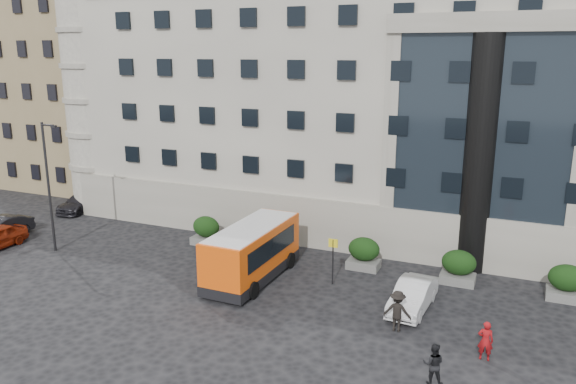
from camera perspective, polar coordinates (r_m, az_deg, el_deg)
name	(u,v)px	position (r m, az deg, el deg)	size (l,w,h in m)	color
ground	(193,304)	(28.52, -9.60, -11.12)	(120.00, 120.00, 0.00)	black
civic_building	(414,92)	(44.34, 12.69, 9.88)	(44.00, 24.00, 18.00)	gray
entrance_column	(480,156)	(32.31, 18.89, 3.46)	(1.80, 1.80, 13.00)	black
apartment_near	(87,73)	(56.52, -19.74, 11.29)	(14.00, 14.00, 20.00)	olive
apartment_far	(172,59)	(72.43, -11.69, 13.08)	(13.00, 13.00, 22.00)	brown
hedge_a	(206,230)	(36.30, -8.30, -3.86)	(1.80, 1.26, 1.84)	#575855
hedge_b	(280,241)	(33.96, -0.78, -4.99)	(1.80, 1.26, 1.84)	#575855
hedge_c	(364,253)	(32.30, 7.71, -6.16)	(1.80, 1.26, 1.84)	#575855
hedge_d	(459,267)	(31.42, 16.94, -7.27)	(1.80, 1.26, 1.84)	#575855
hedge_e	(567,282)	(31.39, 26.47, -8.22)	(1.80, 1.26, 1.84)	#575855
street_lamp	(49,182)	(36.74, -23.12, 0.91)	(1.16, 0.18, 8.00)	#262628
bus_stop_sign	(333,253)	(29.75, 4.59, -6.24)	(0.50, 0.08, 2.52)	#262628
minibus	(252,250)	(30.45, -3.65, -5.92)	(2.79, 7.15, 2.97)	#F0500B
red_truck	(134,183)	(48.43, -15.42, 0.89)	(2.59, 5.06, 2.66)	#9C0D0B
parked_car_b	(0,228)	(41.52, -27.24, -3.31)	(1.53, 4.39, 1.45)	black
parked_car_c	(81,202)	(46.31, -20.24, -0.97)	(1.87, 4.61, 1.34)	black
parked_car_d	(178,193)	(46.61, -11.12, -0.10)	(2.61, 5.65, 1.57)	black
white_taxi	(413,296)	(27.94, 12.55, -10.23)	(1.49, 4.29, 1.41)	silver
pedestrian_a	(485,341)	(24.51, 19.42, -14.06)	(0.61, 0.40, 1.67)	maroon
pedestrian_b	(433,364)	(22.41, 14.55, -16.55)	(0.80, 0.62, 1.64)	black
pedestrian_c	(397,311)	(25.73, 11.05, -11.78)	(1.22, 0.70, 1.89)	black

